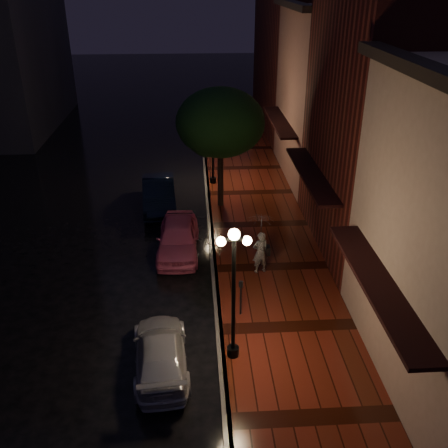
% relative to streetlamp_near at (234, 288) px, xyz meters
% --- Properties ---
extents(ground, '(120.00, 120.00, 0.00)m').
position_rel_streetlamp_near_xyz_m(ground, '(-0.35, 5.00, -2.60)').
color(ground, black).
rests_on(ground, ground).
extents(sidewalk, '(4.50, 60.00, 0.15)m').
position_rel_streetlamp_near_xyz_m(sidewalk, '(1.90, 5.00, -2.53)').
color(sidewalk, '#46180C').
rests_on(sidewalk, ground).
extents(curb, '(0.25, 60.00, 0.15)m').
position_rel_streetlamp_near_xyz_m(curb, '(-0.35, 5.00, -2.53)').
color(curb, '#595451').
rests_on(curb, ground).
extents(storefront_mid, '(5.00, 8.00, 11.00)m').
position_rel_streetlamp_near_xyz_m(storefront_mid, '(6.65, 7.00, 2.90)').
color(storefront_mid, '#511914').
rests_on(storefront_mid, ground).
extents(storefront_far, '(5.00, 8.00, 9.00)m').
position_rel_streetlamp_near_xyz_m(storefront_far, '(6.65, 15.00, 1.90)').
color(storefront_far, '#8C5951').
rests_on(storefront_far, ground).
extents(storefront_extra, '(5.00, 12.00, 10.00)m').
position_rel_streetlamp_near_xyz_m(storefront_extra, '(6.65, 25.00, 2.40)').
color(storefront_extra, '#511914').
rests_on(storefront_extra, ground).
extents(streetlamp_near, '(0.96, 0.36, 4.31)m').
position_rel_streetlamp_near_xyz_m(streetlamp_near, '(0.00, 0.00, 0.00)').
color(streetlamp_near, black).
rests_on(streetlamp_near, sidewalk).
extents(streetlamp_far, '(0.96, 0.36, 4.31)m').
position_rel_streetlamp_near_xyz_m(streetlamp_far, '(0.00, 14.00, 0.00)').
color(streetlamp_far, black).
rests_on(streetlamp_far, sidewalk).
extents(street_tree, '(4.16, 4.16, 5.80)m').
position_rel_streetlamp_near_xyz_m(street_tree, '(0.26, 10.99, 1.64)').
color(street_tree, black).
rests_on(street_tree, sidewalk).
extents(pink_car, '(1.79, 4.20, 1.42)m').
position_rel_streetlamp_near_xyz_m(pink_car, '(-1.77, 6.63, -1.89)').
color(pink_car, '#DF5C84').
rests_on(pink_car, ground).
extents(navy_car, '(1.88, 4.53, 1.46)m').
position_rel_streetlamp_near_xyz_m(navy_car, '(-2.81, 11.22, -1.87)').
color(navy_car, black).
rests_on(navy_car, ground).
extents(silver_car, '(1.88, 3.98, 1.12)m').
position_rel_streetlamp_near_xyz_m(silver_car, '(-2.15, -0.22, -2.04)').
color(silver_car, '#B2B1B9').
rests_on(silver_car, ground).
extents(woman_with_umbrella, '(1.00, 1.02, 2.41)m').
position_rel_streetlamp_near_xyz_m(woman_with_umbrella, '(1.41, 4.66, -0.86)').
color(woman_with_umbrella, silver).
rests_on(woman_with_umbrella, sidewalk).
extents(parking_meter, '(0.15, 0.13, 1.32)m').
position_rel_streetlamp_near_xyz_m(parking_meter, '(0.42, 2.02, -1.65)').
color(parking_meter, black).
rests_on(parking_meter, sidewalk).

